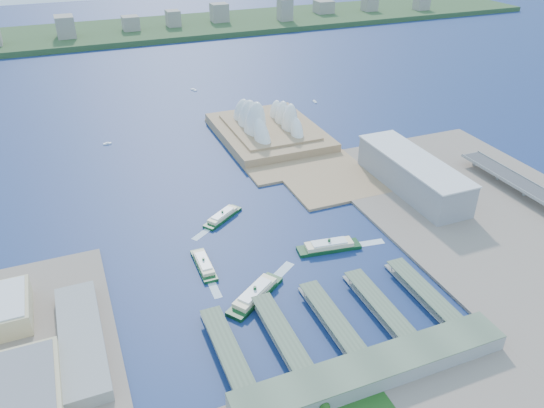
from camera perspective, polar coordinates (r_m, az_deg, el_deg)
name	(u,v)px	position (r m, az deg, el deg)	size (l,w,h in m)	color
ground	(276,272)	(468.08, 0.46, -7.28)	(3000.00, 3000.00, 0.00)	#11244F
east_land	(530,242)	(559.23, 26.03, -3.68)	(240.00, 500.00, 3.00)	gray
peninsula	(276,141)	(711.40, 0.45, 6.78)	(135.00, 220.00, 3.00)	#9B7A55
far_shore	(117,32)	(1358.99, -16.34, 17.30)	(2200.00, 260.00, 12.00)	#2D4926
opera_house	(269,115)	(716.19, -0.35, 9.58)	(134.00, 180.00, 58.00)	white
toaster_building	(412,174)	(602.28, 14.87, 3.12)	(45.00, 155.00, 35.00)	gray
ferry_wharves	(330,318)	(418.27, 6.30, -12.11)	(184.00, 90.00, 9.30)	#516149
terminal_building	(373,370)	(379.97, 10.86, -17.12)	(200.00, 28.00, 12.00)	gray
far_skyline	(116,19)	(1332.95, -16.43, 18.53)	(1900.00, 140.00, 55.00)	gray
ferry_a	(204,262)	(474.73, -7.36, -6.26)	(12.56, 49.35, 9.33)	#0E3A18
ferry_b	(223,215)	(540.33, -5.35, -1.16)	(12.60, 49.49, 9.36)	#0E3A18
ferry_c	(255,292)	(437.37, -1.84, -9.47)	(15.63, 61.40, 11.61)	#0E3A18
ferry_d	(329,244)	(495.00, 6.15, -4.33)	(15.19, 59.66, 11.28)	#0E3A18
boat_b	(107,143)	(737.86, -17.30, 6.24)	(3.58, 10.24, 2.77)	white
boat_c	(315,101)	(860.86, 4.61, 10.94)	(3.49, 11.97, 2.69)	white
boat_e	(194,90)	(923.28, -8.42, 12.07)	(3.87, 12.15, 2.98)	white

